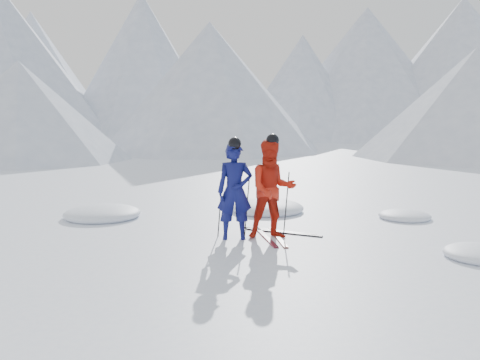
{
  "coord_description": "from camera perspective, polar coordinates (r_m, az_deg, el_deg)",
  "views": [
    {
      "loc": [
        -1.66,
        -10.31,
        2.46
      ],
      "look_at": [
        -1.72,
        0.5,
        1.1
      ],
      "focal_mm": 38.0,
      "sensor_mm": 36.0,
      "label": 1
    }
  ],
  "objects": [
    {
      "name": "skier_blue",
      "position": [
        10.15,
        -0.59,
        -1.27
      ],
      "size": [
        0.74,
        0.51,
        1.94
      ],
      "primitive_type": "imported",
      "rotation": [
        0.0,
        0.0,
        0.07
      ],
      "color": "#0D1150",
      "rests_on": "ground"
    },
    {
      "name": "pole_red_right",
      "position": [
        10.45,
        5.22,
        -2.73
      ],
      "size": [
        0.13,
        0.09,
        1.33
      ],
      "primitive_type": "cylinder",
      "rotation": [
        -0.05,
        0.08,
        0.0
      ],
      "color": "black",
      "rests_on": "ground"
    },
    {
      "name": "ski_worn_left",
      "position": [
        10.41,
        2.93,
        -6.42
      ],
      "size": [
        0.42,
        1.69,
        0.03
      ],
      "primitive_type": "cube",
      "rotation": [
        0.0,
        0.0,
        0.19
      ],
      "color": "black",
      "rests_on": "ground"
    },
    {
      "name": "pole_red_left",
      "position": [
        10.51,
        1.91,
        -2.64
      ],
      "size": [
        0.13,
        0.1,
        1.33
      ],
      "primitive_type": "cylinder",
      "rotation": [
        0.06,
        0.08,
        0.0
      ],
      "color": "black",
      "rests_on": "ground"
    },
    {
      "name": "ground",
      "position": [
        10.73,
        9.29,
        -6.18
      ],
      "size": [
        160.0,
        160.0,
        0.0
      ],
      "primitive_type": "plane",
      "color": "white",
      "rests_on": "ground"
    },
    {
      "name": "ski_loose_b",
      "position": [
        10.83,
        4.9,
        -5.9
      ],
      "size": [
        1.58,
        0.81,
        0.03
      ],
      "primitive_type": "cube",
      "rotation": [
        0.0,
        0.0,
        1.13
      ],
      "color": "black",
      "rests_on": "ground"
    },
    {
      "name": "pole_blue_left",
      "position": [
        10.36,
        -2.24,
        -2.91
      ],
      "size": [
        0.13,
        0.09,
        1.29
      ],
      "primitive_type": "cylinder",
      "rotation": [
        0.05,
        0.08,
        0.0
      ],
      "color": "black",
      "rests_on": "ground"
    },
    {
      "name": "snow_lumps",
      "position": [
        12.28,
        0.09,
        -4.38
      ],
      "size": [
        9.22,
        5.93,
        0.41
      ],
      "color": "white",
      "rests_on": "ground"
    },
    {
      "name": "ski_worn_right",
      "position": [
        10.42,
        4.25,
        -6.42
      ],
      "size": [
        0.3,
        1.7,
        0.03
      ],
      "primitive_type": "cube",
      "rotation": [
        0.0,
        0.0,
        0.13
      ],
      "color": "black",
      "rests_on": "ground"
    },
    {
      "name": "mountain_range",
      "position": [
        46.41,
        9.71,
        12.34
      ],
      "size": [
        106.15,
        62.94,
        15.53
      ],
      "color": "#B2BCD1",
      "rests_on": "ground"
    },
    {
      "name": "ski_loose_a",
      "position": [
        10.97,
        4.31,
        -5.73
      ],
      "size": [
        1.55,
        0.86,
        0.03
      ],
      "primitive_type": "cube",
      "rotation": [
        0.0,
        0.0,
        1.1
      ],
      "color": "black",
      "rests_on": "ground"
    },
    {
      "name": "pole_blue_right",
      "position": [
        10.45,
        0.8,
        -2.82
      ],
      "size": [
        0.13,
        0.08,
        1.29
      ],
      "primitive_type": "cylinder",
      "rotation": [
        -0.04,
        0.08,
        0.0
      ],
      "color": "black",
      "rests_on": "ground"
    },
    {
      "name": "skier_red",
      "position": [
        10.23,
        3.64,
        -1.03
      ],
      "size": [
        1.08,
        0.91,
        2.01
      ],
      "primitive_type": "imported",
      "rotation": [
        0.0,
        0.0,
        0.16
      ],
      "color": "red",
      "rests_on": "ground"
    }
  ]
}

